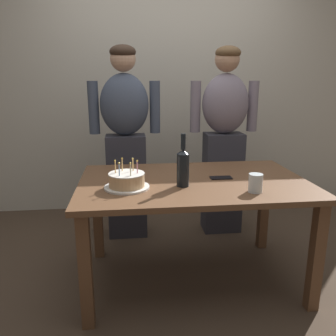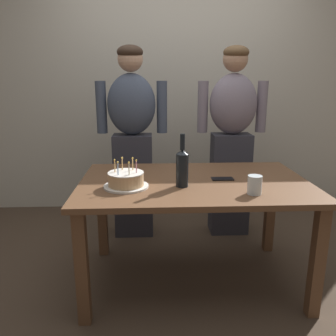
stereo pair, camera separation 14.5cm
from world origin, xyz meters
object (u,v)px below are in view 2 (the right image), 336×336
at_px(cell_phone, 222,179).
at_px(birthday_cake, 126,180).
at_px(wine_bottle, 182,167).
at_px(person_man_bearded, 132,140).
at_px(water_glass_near, 255,185).
at_px(person_woman_cardigan, 232,139).

bearing_deg(cell_phone, birthday_cake, -167.36).
xyz_separation_m(wine_bottle, cell_phone, (0.28, 0.14, -0.12)).
xyz_separation_m(wine_bottle, person_man_bearded, (-0.36, 0.92, 0.01)).
relative_size(birthday_cake, cell_phone, 1.93).
height_order(water_glass_near, person_man_bearded, person_man_bearded).
bearing_deg(cell_phone, water_glass_near, -67.39).
bearing_deg(birthday_cake, wine_bottle, 0.01).
distance_m(birthday_cake, person_woman_cardigan, 1.27).
bearing_deg(water_glass_near, person_woman_cardigan, 84.13).
bearing_deg(cell_phone, wine_bottle, -153.70).
bearing_deg(wine_bottle, water_glass_near, -22.00).
height_order(wine_bottle, person_woman_cardigan, person_woman_cardigan).
xyz_separation_m(wine_bottle, person_woman_cardigan, (0.52, 0.92, 0.01)).
distance_m(water_glass_near, wine_bottle, 0.45).
bearing_deg(water_glass_near, cell_phone, 112.35).
relative_size(cell_phone, person_man_bearded, 0.09).
height_order(birthday_cake, water_glass_near, birthday_cake).
distance_m(birthday_cake, water_glass_near, 0.77).
bearing_deg(wine_bottle, person_man_bearded, 111.03).
bearing_deg(person_man_bearded, water_glass_near, 125.02).
distance_m(birthday_cake, person_man_bearded, 0.93).
height_order(cell_phone, person_man_bearded, person_man_bearded).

